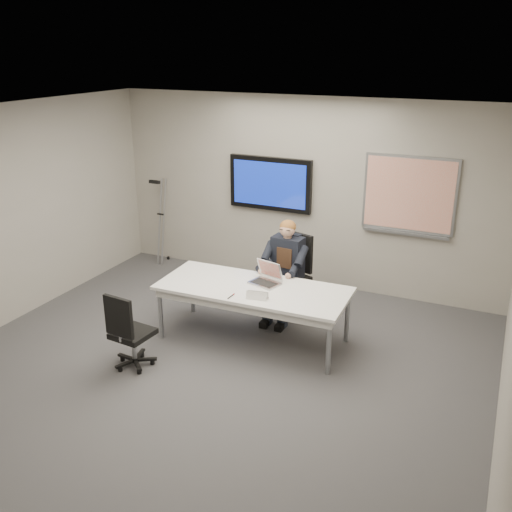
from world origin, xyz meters
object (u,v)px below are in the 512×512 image
at_px(office_chair_near, 131,344).
at_px(seated_person, 282,281).
at_px(office_chair_far, 290,288).
at_px(laptop, 267,277).
at_px(conference_table, 253,293).

xyz_separation_m(office_chair_near, seated_person, (1.07, 1.87, 0.25)).
relative_size(office_chair_far, office_chair_near, 1.16).
height_order(office_chair_near, laptop, laptop).
bearing_deg(seated_person, laptop, -85.61).
distance_m(office_chair_far, office_chair_near, 2.39).
bearing_deg(conference_table, laptop, 65.80).
xyz_separation_m(office_chair_far, laptop, (-0.02, -0.75, 0.44)).
bearing_deg(office_chair_near, conference_table, -124.81).
bearing_deg(conference_table, office_chair_far, 81.91).
distance_m(conference_table, office_chair_near, 1.56).
bearing_deg(office_chair_far, office_chair_near, -99.75).
xyz_separation_m(conference_table, office_chair_far, (0.11, 0.96, -0.29)).
bearing_deg(seated_person, office_chair_far, 91.97).
bearing_deg(seated_person, office_chair_near, -114.62).
bearing_deg(office_chair_near, seated_person, -114.47).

